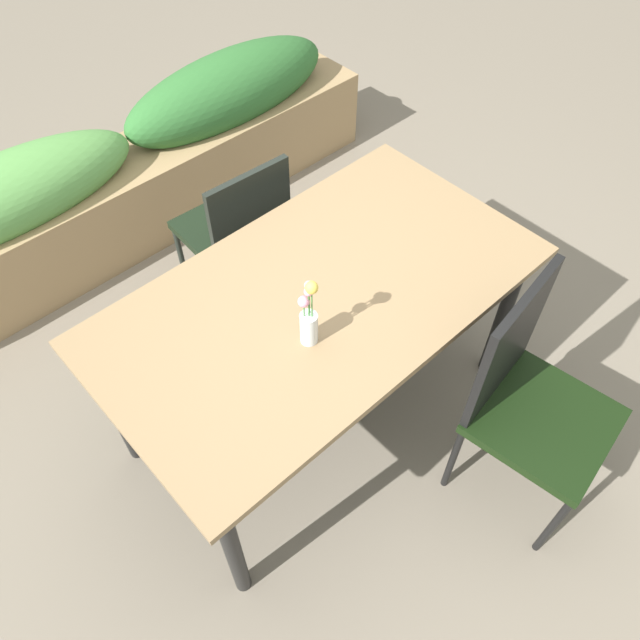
{
  "coord_description": "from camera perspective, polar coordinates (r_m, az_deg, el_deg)",
  "views": [
    {
      "loc": [
        -1.05,
        -1.16,
        2.43
      ],
      "look_at": [
        -0.07,
        -0.1,
        0.63
      ],
      "focal_mm": 34.54,
      "sensor_mm": 36.0,
      "label": 1
    }
  ],
  "objects": [
    {
      "name": "flower_vase",
      "position": [
        1.97,
        -1.05,
        0.17
      ],
      "size": [
        0.06,
        0.06,
        0.28
      ],
      "color": "silver",
      "rests_on": "dining_table"
    },
    {
      "name": "dining_table",
      "position": [
        2.25,
        0.0,
        1.39
      ],
      "size": [
        1.63,
        0.91,
        0.79
      ],
      "color": "#8C704C",
      "rests_on": "ground"
    },
    {
      "name": "chair_far_side",
      "position": [
        2.87,
        -7.6,
        8.48
      ],
      "size": [
        0.45,
        0.45,
        0.88
      ],
      "rotation": [
        0.0,
        0.0,
        -0.05
      ],
      "color": "black",
      "rests_on": "ground"
    },
    {
      "name": "planter_box",
      "position": [
        3.53,
        -16.5,
        13.13
      ],
      "size": [
        2.9,
        0.46,
        0.79
      ],
      "color": "#9E7F56",
      "rests_on": "ground"
    },
    {
      "name": "chair_near_right",
      "position": [
        2.33,
        18.79,
        -6.5
      ],
      "size": [
        0.52,
        0.52,
        1.01
      ],
      "rotation": [
        0.0,
        0.0,
        3.28
      ],
      "color": "black",
      "rests_on": "ground"
    },
    {
      "name": "ground_plane",
      "position": [
        2.89,
        -0.32,
        -6.06
      ],
      "size": [
        12.0,
        12.0,
        0.0
      ],
      "primitive_type": "plane",
      "color": "#756B5B"
    }
  ]
}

